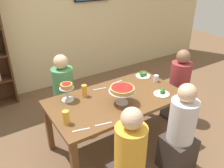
# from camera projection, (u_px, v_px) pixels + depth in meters

# --- Properties ---
(ground_plane) EXTENTS (12.00, 12.00, 0.00)m
(ground_plane) POSITION_uv_depth(u_px,v_px,m) (116.00, 143.00, 3.21)
(ground_plane) COLOR brown
(rear_partition) EXTENTS (8.00, 0.12, 2.80)m
(rear_partition) POSITION_uv_depth(u_px,v_px,m) (50.00, 15.00, 4.20)
(rear_partition) COLOR beige
(rear_partition) RESTS_ON ground_plane
(dining_table) EXTENTS (1.67, 0.91, 0.74)m
(dining_table) POSITION_uv_depth(u_px,v_px,m) (116.00, 104.00, 2.91)
(dining_table) COLOR brown
(dining_table) RESTS_ON ground_plane
(diner_head_east) EXTENTS (0.34, 0.34, 1.15)m
(diner_head_east) POSITION_uv_depth(u_px,v_px,m) (178.00, 91.00, 3.54)
(diner_head_east) COLOR #382D28
(diner_head_east) RESTS_ON ground_plane
(diner_far_left) EXTENTS (0.34, 0.34, 1.15)m
(diner_far_left) POSITION_uv_depth(u_px,v_px,m) (65.00, 97.00, 3.36)
(diner_far_left) COLOR #382D28
(diner_far_left) RESTS_ON ground_plane
(diner_near_left) EXTENTS (0.34, 0.34, 1.15)m
(diner_near_left) POSITION_uv_depth(u_px,v_px,m) (130.00, 166.00, 2.22)
(diner_near_left) COLOR #382D28
(diner_near_left) RESTS_ON ground_plane
(diner_near_right) EXTENTS (0.34, 0.34, 1.15)m
(diner_near_right) POSITION_uv_depth(u_px,v_px,m) (180.00, 136.00, 2.61)
(diner_near_right) COLOR #382D28
(diner_near_right) RESTS_ON ground_plane
(deep_dish_pizza_stand) EXTENTS (0.32, 0.32, 0.21)m
(deep_dish_pizza_stand) POSITION_uv_depth(u_px,v_px,m) (122.00, 90.00, 2.69)
(deep_dish_pizza_stand) COLOR silver
(deep_dish_pizza_stand) RESTS_ON dining_table
(personal_pizza_stand) EXTENTS (0.18, 0.18, 0.23)m
(personal_pizza_stand) POSITION_uv_depth(u_px,v_px,m) (67.00, 89.00, 2.75)
(personal_pizza_stand) COLOR silver
(personal_pizza_stand) RESTS_ON dining_table
(salad_plate_near_diner) EXTENTS (0.22, 0.22, 0.07)m
(salad_plate_near_diner) POSITION_uv_depth(u_px,v_px,m) (143.00, 75.00, 3.40)
(salad_plate_near_diner) COLOR white
(salad_plate_near_diner) RESTS_ON dining_table
(salad_plate_far_diner) EXTENTS (0.20, 0.20, 0.07)m
(salad_plate_far_diner) POSITION_uv_depth(u_px,v_px,m) (162.00, 93.00, 2.94)
(salad_plate_far_diner) COLOR white
(salad_plate_far_diner) RESTS_ON dining_table
(beer_glass_amber_tall) EXTENTS (0.07, 0.07, 0.15)m
(beer_glass_amber_tall) POSITION_uv_depth(u_px,v_px,m) (84.00, 91.00, 2.87)
(beer_glass_amber_tall) COLOR gold
(beer_glass_amber_tall) RESTS_ON dining_table
(beer_glass_amber_short) EXTENTS (0.07, 0.07, 0.15)m
(beer_glass_amber_short) POSITION_uv_depth(u_px,v_px,m) (66.00, 117.00, 2.37)
(beer_glass_amber_short) COLOR gold
(beer_glass_amber_short) RESTS_ON dining_table
(water_glass_clear_near) EXTENTS (0.07, 0.07, 0.09)m
(water_glass_clear_near) POSITION_uv_depth(u_px,v_px,m) (156.00, 78.00, 3.25)
(water_glass_clear_near) COLOR white
(water_glass_clear_near) RESTS_ON dining_table
(cutlery_fork_near) EXTENTS (0.18, 0.06, 0.00)m
(cutlery_fork_near) POSITION_uv_depth(u_px,v_px,m) (103.00, 124.00, 2.39)
(cutlery_fork_near) COLOR silver
(cutlery_fork_near) RESTS_ON dining_table
(cutlery_knife_near) EXTENTS (0.18, 0.03, 0.00)m
(cutlery_knife_near) POSITION_uv_depth(u_px,v_px,m) (117.00, 82.00, 3.24)
(cutlery_knife_near) COLOR silver
(cutlery_knife_near) RESTS_ON dining_table
(cutlery_fork_far) EXTENTS (0.18, 0.05, 0.00)m
(cutlery_fork_far) POSITION_uv_depth(u_px,v_px,m) (100.00, 89.00, 3.07)
(cutlery_fork_far) COLOR silver
(cutlery_fork_far) RESTS_ON dining_table
(cutlery_knife_far) EXTENTS (0.18, 0.06, 0.00)m
(cutlery_knife_far) POSITION_uv_depth(u_px,v_px,m) (81.00, 130.00, 2.31)
(cutlery_knife_far) COLOR silver
(cutlery_knife_far) RESTS_ON dining_table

